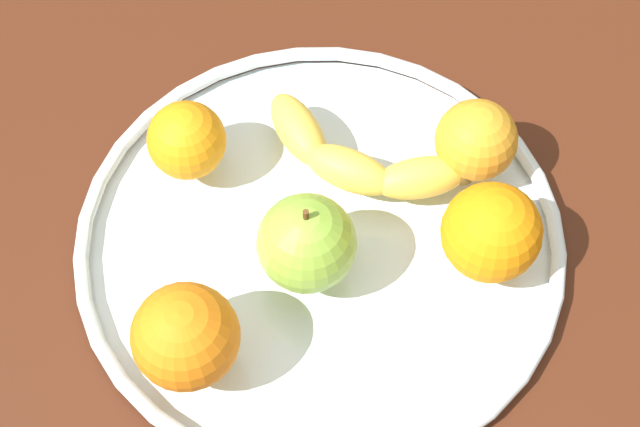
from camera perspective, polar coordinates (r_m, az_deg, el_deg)
The scene contains 8 objects.
ground_plane at distance 78.13cm, azimuth -0.00°, elevation -2.55°, with size 159.61×159.61×4.00cm, color #451E0F.
fruit_bowl at distance 75.57cm, azimuth -0.00°, elevation -1.51°, with size 38.47×38.47×1.80cm.
banana at distance 76.53cm, azimuth 2.38°, elevation 3.24°, with size 18.06×10.53×3.33cm.
apple at distance 70.12cm, azimuth -0.80°, elevation -1.78°, with size 7.43×7.43×8.23cm.
orange_back_left at distance 76.42cm, azimuth -7.91°, elevation 4.33°, with size 6.29×6.29×6.29cm, color orange.
orange_center at distance 71.62cm, azimuth 10.12°, elevation -1.11°, with size 7.52×7.52×7.52cm, color orange.
orange_front_right at distance 67.37cm, azimuth -7.98°, elevation -7.24°, with size 7.64×7.64×7.64cm, color orange.
orange_front_left at distance 76.53cm, azimuth 9.24°, elevation 4.32°, with size 6.55×6.55×6.55cm, color orange.
Camera 1 is at (3.20, -36.84, 66.82)cm, focal length 53.97 mm.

